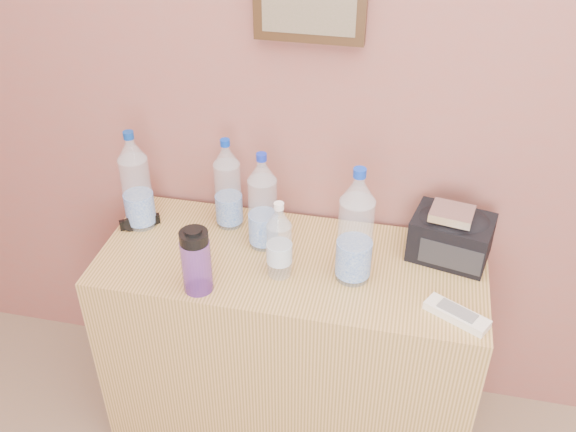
{
  "coord_description": "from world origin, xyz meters",
  "views": [
    {
      "loc": [
        -0.13,
        0.32,
        1.87
      ],
      "look_at": [
        -0.43,
        1.71,
        0.88
      ],
      "focal_mm": 40.0,
      "sensor_mm": 36.0,
      "label": 1
    }
  ],
  "objects_px": {
    "ac_remote": "(457,315)",
    "foil_packet": "(452,213)",
    "dresser": "(290,345)",
    "pet_large_a": "(136,185)",
    "sunglasses": "(140,222)",
    "nalgene_bottle": "(196,260)",
    "pet_large_c": "(263,206)",
    "toiletry_bag": "(451,235)",
    "pet_large_b": "(228,188)",
    "pet_small": "(279,244)",
    "pet_large_d": "(355,232)"
  },
  "relations": [
    {
      "from": "pet_large_b",
      "to": "ac_remote",
      "type": "relative_size",
      "value": 1.73
    },
    {
      "from": "dresser",
      "to": "pet_large_a",
      "type": "xyz_separation_m",
      "value": [
        -0.49,
        0.08,
        0.49
      ]
    },
    {
      "from": "pet_large_c",
      "to": "toiletry_bag",
      "type": "bearing_deg",
      "value": 6.2
    },
    {
      "from": "foil_packet",
      "to": "sunglasses",
      "type": "bearing_deg",
      "value": -177.95
    },
    {
      "from": "dresser",
      "to": "nalgene_bottle",
      "type": "height_order",
      "value": "nalgene_bottle"
    },
    {
      "from": "pet_large_b",
      "to": "sunglasses",
      "type": "relative_size",
      "value": 2.38
    },
    {
      "from": "pet_large_c",
      "to": "pet_small",
      "type": "distance_m",
      "value": 0.15
    },
    {
      "from": "sunglasses",
      "to": "foil_packet",
      "type": "height_order",
      "value": "foil_packet"
    },
    {
      "from": "pet_large_d",
      "to": "toiletry_bag",
      "type": "distance_m",
      "value": 0.31
    },
    {
      "from": "ac_remote",
      "to": "foil_packet",
      "type": "height_order",
      "value": "foil_packet"
    },
    {
      "from": "pet_small",
      "to": "nalgene_bottle",
      "type": "distance_m",
      "value": 0.23
    },
    {
      "from": "pet_small",
      "to": "toiletry_bag",
      "type": "height_order",
      "value": "pet_small"
    },
    {
      "from": "pet_large_a",
      "to": "foil_packet",
      "type": "height_order",
      "value": "pet_large_a"
    },
    {
      "from": "pet_small",
      "to": "toiletry_bag",
      "type": "relative_size",
      "value": 1.08
    },
    {
      "from": "pet_large_d",
      "to": "sunglasses",
      "type": "xyz_separation_m",
      "value": [
        -0.68,
        0.1,
        -0.14
      ]
    },
    {
      "from": "pet_large_c",
      "to": "ac_remote",
      "type": "bearing_deg",
      "value": -19.78
    },
    {
      "from": "ac_remote",
      "to": "sunglasses",
      "type": "bearing_deg",
      "value": -163.55
    },
    {
      "from": "dresser",
      "to": "foil_packet",
      "type": "xyz_separation_m",
      "value": [
        0.44,
        0.1,
        0.51
      ]
    },
    {
      "from": "pet_large_b",
      "to": "pet_large_c",
      "type": "bearing_deg",
      "value": -31.81
    },
    {
      "from": "sunglasses",
      "to": "ac_remote",
      "type": "distance_m",
      "value": 0.99
    },
    {
      "from": "dresser",
      "to": "pet_large_b",
      "type": "relative_size",
      "value": 3.8
    },
    {
      "from": "nalgene_bottle",
      "to": "pet_large_a",
      "type": "bearing_deg",
      "value": 137.24
    },
    {
      "from": "pet_small",
      "to": "nalgene_bottle",
      "type": "xyz_separation_m",
      "value": [
        -0.2,
        -0.11,
        -0.01
      ]
    },
    {
      "from": "pet_large_b",
      "to": "toiletry_bag",
      "type": "distance_m",
      "value": 0.68
    },
    {
      "from": "pet_large_a",
      "to": "ac_remote",
      "type": "bearing_deg",
      "value": -12.9
    },
    {
      "from": "sunglasses",
      "to": "toiletry_bag",
      "type": "height_order",
      "value": "toiletry_bag"
    },
    {
      "from": "toiletry_bag",
      "to": "pet_large_c",
      "type": "bearing_deg",
      "value": -161.21
    },
    {
      "from": "dresser",
      "to": "pet_large_a",
      "type": "relative_size",
      "value": 3.47
    },
    {
      "from": "sunglasses",
      "to": "nalgene_bottle",
      "type": "bearing_deg",
      "value": -73.74
    },
    {
      "from": "pet_large_a",
      "to": "foil_packet",
      "type": "xyz_separation_m",
      "value": [
        0.93,
        0.02,
        0.02
      ]
    },
    {
      "from": "nalgene_bottle",
      "to": "foil_packet",
      "type": "distance_m",
      "value": 0.71
    },
    {
      "from": "pet_large_a",
      "to": "nalgene_bottle",
      "type": "bearing_deg",
      "value": -42.76
    },
    {
      "from": "pet_large_c",
      "to": "sunglasses",
      "type": "bearing_deg",
      "value": 179.24
    },
    {
      "from": "pet_large_c",
      "to": "sunglasses",
      "type": "height_order",
      "value": "pet_large_c"
    },
    {
      "from": "sunglasses",
      "to": "ac_remote",
      "type": "height_order",
      "value": "sunglasses"
    },
    {
      "from": "nalgene_bottle",
      "to": "toiletry_bag",
      "type": "distance_m",
      "value": 0.73
    },
    {
      "from": "pet_large_b",
      "to": "sunglasses",
      "type": "distance_m",
      "value": 0.3
    },
    {
      "from": "toiletry_bag",
      "to": "foil_packet",
      "type": "height_order",
      "value": "foil_packet"
    },
    {
      "from": "dresser",
      "to": "nalgene_bottle",
      "type": "xyz_separation_m",
      "value": [
        -0.22,
        -0.17,
        0.45
      ]
    },
    {
      "from": "sunglasses",
      "to": "pet_large_a",
      "type": "bearing_deg",
      "value": 48.67
    },
    {
      "from": "toiletry_bag",
      "to": "dresser",
      "type": "bearing_deg",
      "value": -152.48
    },
    {
      "from": "toiletry_bag",
      "to": "pet_small",
      "type": "bearing_deg",
      "value": -145.89
    },
    {
      "from": "foil_packet",
      "to": "toiletry_bag",
      "type": "bearing_deg",
      "value": 62.95
    },
    {
      "from": "pet_large_a",
      "to": "sunglasses",
      "type": "bearing_deg",
      "value": -98.82
    },
    {
      "from": "pet_large_b",
      "to": "ac_remote",
      "type": "bearing_deg",
      "value": -22.2
    },
    {
      "from": "pet_large_b",
      "to": "pet_large_c",
      "type": "relative_size",
      "value": 0.96
    },
    {
      "from": "pet_large_c",
      "to": "dresser",
      "type": "bearing_deg",
      "value": -32.18
    },
    {
      "from": "dresser",
      "to": "pet_large_c",
      "type": "bearing_deg",
      "value": 147.82
    },
    {
      "from": "foil_packet",
      "to": "pet_large_d",
      "type": "bearing_deg",
      "value": -151.86
    },
    {
      "from": "pet_large_d",
      "to": "ac_remote",
      "type": "relative_size",
      "value": 2.06
    }
  ]
}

